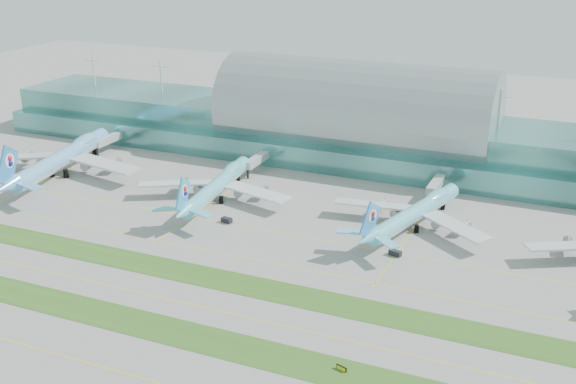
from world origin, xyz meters
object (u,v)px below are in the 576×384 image
at_px(airliner_a, 63,157).
at_px(taxiway_sign_east, 341,368).
at_px(airliner_c, 416,211).
at_px(airliner_b, 218,184).
at_px(terminal, 356,127).

height_order(airliner_a, taxiway_sign_east, airliner_a).
distance_m(airliner_c, taxiway_sign_east, 90.35).
relative_size(airliner_b, airliner_c, 1.04).
bearing_deg(terminal, airliner_a, -146.63).
height_order(airliner_b, taxiway_sign_east, airliner_b).
bearing_deg(airliner_c, terminal, 138.47).
distance_m(terminal, airliner_b, 76.03).
height_order(airliner_a, airliner_c, airliner_a).
height_order(terminal, airliner_b, terminal).
bearing_deg(airliner_b, airliner_a, 172.70).
bearing_deg(airliner_c, airliner_b, -162.74).
bearing_deg(terminal, taxiway_sign_east, -72.39).
height_order(terminal, airliner_a, terminal).
bearing_deg(terminal, airliner_b, -114.10).
height_order(airliner_b, airliner_c, airliner_b).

